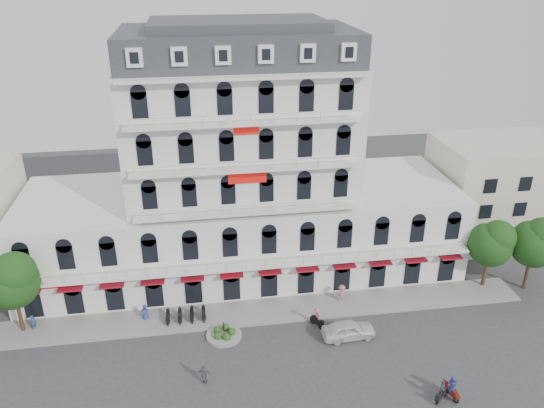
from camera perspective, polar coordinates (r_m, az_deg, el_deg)
The scene contains 17 objects.
ground at distance 44.92m, azimuth -0.58°, elevation -18.47°, with size 120.00×120.00×0.00m, color #38383A.
sidewalk at distance 51.70m, azimuth -2.03°, elevation -11.57°, with size 53.00×4.00×0.16m, color gray.
main_building at distance 54.60m, azimuth -3.31°, elevation 2.47°, with size 45.00×15.00×25.80m.
flank_building_east at distance 67.36m, azimuth 22.90°, elevation 1.32°, with size 14.00×10.00×12.00m, color beige.
traffic_island at distance 49.05m, azimuth -5.18°, elevation -13.76°, with size 3.20×3.20×1.60m.
parked_scooter_row at distance 51.43m, azimuth -9.20°, elevation -12.28°, with size 4.40×1.80×1.10m, color black, non-canonical shape.
tree_west_inner at distance 51.46m, azimuth -26.24°, elevation -7.20°, with size 4.76×4.76×8.25m.
tree_east_inner at distance 57.07m, azimuth 22.55°, elevation -3.78°, with size 4.40×4.37×7.57m.
tree_east_outer at distance 58.32m, azimuth 26.47°, elevation -3.56°, with size 4.65×4.65×8.05m.
parked_car at distance 48.92m, azimuth 8.23°, elevation -13.23°, with size 1.93×4.80×1.63m, color silver.
rider_east at distance 45.10m, azimuth 18.80°, elevation -18.14°, with size 0.77×1.66×2.10m.
rider_northeast at distance 44.74m, azimuth 17.80°, elevation -18.59°, with size 1.36×1.25×1.94m.
rider_center at distance 49.68m, azimuth 4.87°, elevation -12.00°, with size 1.04×1.54×2.04m.
pedestrian_left at distance 51.77m, azimuth -13.49°, elevation -11.29°, with size 0.81×0.53×1.66m, color navy.
pedestrian_mid at distance 44.45m, azimuth -7.30°, elevation -17.69°, with size 1.07×0.44×1.82m, color slate.
pedestrian_right at distance 53.07m, azimuth 7.49°, elevation -9.54°, with size 1.25×0.72×1.94m, color #CA6B7A.
pedestrian_far at distance 53.76m, azimuth -24.26°, elevation -11.58°, with size 0.59×0.39×1.62m, color navy.
Camera 1 is at (-4.48, -32.17, 31.03)m, focal length 35.00 mm.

